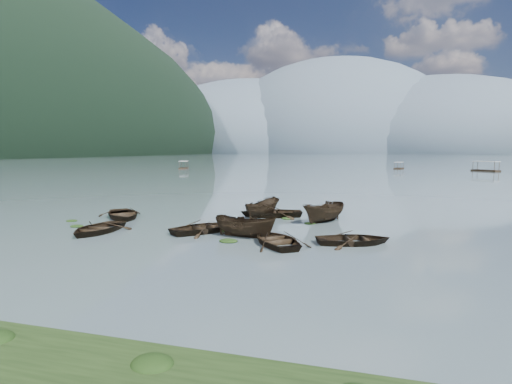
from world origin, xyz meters
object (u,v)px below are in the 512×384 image
(rowboat_0, at_px, (98,232))
(pontoon_left, at_px, (184,169))
(rowboat_3, at_px, (276,244))
(pontoon_centre, at_px, (399,169))

(rowboat_0, bearing_deg, pontoon_left, 112.98)
(rowboat_0, xyz_separation_m, rowboat_3, (12.36, -0.06, 0.00))
(rowboat_3, xyz_separation_m, pontoon_centre, (14.25, 105.26, 0.00))
(rowboat_0, xyz_separation_m, pontoon_left, (-36.43, 88.44, 0.00))
(rowboat_0, height_order, pontoon_centre, pontoon_centre)
(pontoon_centre, bearing_deg, rowboat_3, -82.32)
(rowboat_3, relative_size, pontoon_left, 0.77)
(rowboat_3, distance_m, pontoon_left, 101.06)
(rowboat_0, distance_m, pontoon_centre, 108.52)
(pontoon_left, xyz_separation_m, pontoon_centre, (63.05, 16.76, 0.00))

